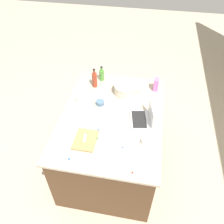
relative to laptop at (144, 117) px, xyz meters
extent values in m
plane|color=#B7A88E|center=(-0.02, -0.37, -0.95)|extent=(12.00, 12.00, 0.00)
cube|color=#4C331E|center=(-0.02, -0.37, -0.51)|extent=(1.56, 1.12, 0.87)
cube|color=tan|center=(-0.02, -0.37, -0.06)|extent=(1.62, 1.18, 0.03)
cube|color=#B7B7BC|center=(0.01, -0.04, -0.04)|extent=(0.35, 0.27, 0.02)
cube|color=black|center=(0.01, -0.05, -0.03)|extent=(0.30, 0.20, 0.00)
cube|color=#B7B7BC|center=(-0.01, 0.08, 0.07)|extent=(0.30, 0.07, 0.20)
cube|color=silver|center=(-0.01, 0.07, 0.07)|extent=(0.27, 0.05, 0.18)
cylinder|color=beige|center=(-0.46, -0.26, 0.02)|extent=(0.30, 0.30, 0.13)
cylinder|color=black|center=(-0.46, -0.26, 0.02)|extent=(0.25, 0.25, 0.11)
torus|color=beige|center=(-0.46, -0.26, 0.08)|extent=(0.31, 0.31, 0.02)
cylinder|color=maroon|center=(-0.53, -0.69, 0.05)|extent=(0.07, 0.07, 0.20)
cylinder|color=maroon|center=(-0.53, -0.69, 0.18)|extent=(0.03, 0.03, 0.06)
cylinder|color=black|center=(-0.53, -0.69, 0.21)|extent=(0.03, 0.03, 0.01)
cylinder|color=#4C8C38|center=(-0.68, -0.63, 0.03)|extent=(0.07, 0.07, 0.15)
cylinder|color=#4C8C38|center=(-0.68, -0.63, 0.13)|extent=(0.03, 0.03, 0.04)
cylinder|color=black|center=(-0.68, -0.63, 0.16)|extent=(0.03, 0.03, 0.01)
cube|color=#AD7F4C|center=(0.40, -0.57, -0.04)|extent=(0.29, 0.22, 0.02)
cube|color=#F4E58C|center=(0.42, -0.57, -0.01)|extent=(0.11, 0.05, 0.04)
cylinder|color=white|center=(0.33, 0.06, -0.02)|extent=(0.10, 0.10, 0.05)
cylinder|color=slate|center=(-0.18, -0.54, -0.02)|extent=(0.10, 0.10, 0.05)
cube|color=pink|center=(-0.60, 0.11, 0.04)|extent=(0.09, 0.06, 0.17)
sphere|color=red|center=(0.70, -0.04, -0.04)|extent=(0.02, 0.02, 0.02)
sphere|color=red|center=(0.01, 0.02, -0.04)|extent=(0.02, 0.02, 0.02)
sphere|color=blue|center=(0.43, -0.17, -0.04)|extent=(0.02, 0.02, 0.02)
sphere|color=blue|center=(0.67, -0.66, -0.04)|extent=(0.02, 0.02, 0.02)
sphere|color=green|center=(-0.64, -0.15, -0.04)|extent=(0.02, 0.02, 0.02)
sphere|color=green|center=(0.36, -0.45, -0.04)|extent=(0.02, 0.02, 0.02)
sphere|color=green|center=(-0.19, -0.86, -0.04)|extent=(0.02, 0.02, 0.02)
sphere|color=blue|center=(0.24, -0.47, -0.04)|extent=(0.02, 0.02, 0.02)
sphere|color=orange|center=(-0.19, -0.58, -0.04)|extent=(0.02, 0.02, 0.02)
camera|label=1|loc=(1.89, -0.01, 1.85)|focal=37.35mm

